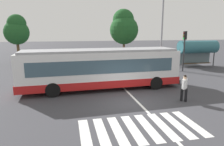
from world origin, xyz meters
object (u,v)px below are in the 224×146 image
Objects in this scene: pedestrian_crossing_street at (184,87)px; parked_car_blue at (78,59)px; city_transit_bus at (101,69)px; parked_car_red at (97,58)px; traffic_light_far_corner at (184,44)px; background_tree_right at (124,27)px; parked_car_champagne at (117,58)px; parked_car_teal at (56,60)px; parked_car_charcoal at (136,57)px; bus_stop_shelter at (198,47)px; twin_arm_street_lamp at (163,14)px; background_tree_left at (17,30)px.

parked_car_blue is at bearing 110.04° from pedestrian_crossing_street.
city_transit_bus is 2.63× the size of parked_car_red.
traffic_light_far_corner is 0.56× the size of background_tree_right.
traffic_light_far_corner reaches higher than city_transit_bus.
parked_car_champagne is (-0.37, 16.29, -0.20)m from pedestrian_crossing_street.
parked_car_red is 0.59× the size of background_tree_right.
parked_car_teal is at bearing 108.19° from city_transit_bus.
city_transit_bus is 7.09× the size of pedestrian_crossing_street.
city_transit_bus is 1.55× the size of background_tree_right.
pedestrian_crossing_street is 17.05m from parked_car_blue.
parked_car_charcoal is at bearing -0.00° from parked_car_blue.
city_transit_bus is 15.13m from bus_stop_shelter.
parked_car_charcoal is (6.93, 12.05, -0.82)m from city_transit_bus.
twin_arm_street_lamp reaches higher than bus_stop_shelter.
background_tree_right is at bearing 98.56° from twin_arm_street_lamp.
traffic_light_far_corner is at bearing -26.20° from background_tree_left.
parked_car_red is at bearing 83.11° from city_transit_bus.
pedestrian_crossing_street reaches higher than parked_car_red.
city_transit_bus reaches higher than parked_car_red.
background_tree_right is at bearing 46.20° from parked_car_red.
bus_stop_shelter is (6.32, -4.79, 1.65)m from parked_car_charcoal.
background_tree_left is at bearing 126.39° from pedestrian_crossing_street.
traffic_light_far_corner is at bearing -74.38° from background_tree_right.
city_transit_bus reaches higher than parked_car_blue.
background_tree_left is (-17.06, 7.51, -1.75)m from twin_arm_street_lamp.
parked_car_champagne is at bearing 174.06° from parked_car_charcoal.
background_tree_left reaches higher than pedestrian_crossing_street.
traffic_light_far_corner is (5.76, -7.25, 2.19)m from parked_car_champagne.
twin_arm_street_lamp is at bearing -76.40° from parked_car_charcoal.
parked_car_champagne is 9.51m from traffic_light_far_corner.
parked_car_blue is at bearing 148.17° from traffic_light_far_corner.
bus_stop_shelter is (13.25, 7.26, 0.83)m from city_transit_bus.
background_tree_right is at bearing 34.37° from parked_car_blue.
parked_car_champagne is 13.84m from background_tree_left.
parked_car_blue is 0.98× the size of parked_car_champagne.
pedestrian_crossing_street is 14.22m from bus_stop_shelter.
pedestrian_crossing_street is at bearing -61.76° from parked_car_teal.
city_transit_bus is 11.67m from twin_arm_street_lamp.
parked_car_red and parked_car_champagne have the same top height.
parked_car_blue is 10.36m from background_tree_right.
pedestrian_crossing_street is 0.37× the size of parked_car_red.
city_transit_bus is at bearing -151.29° from bus_stop_shelter.
parked_car_blue is at bearing -177.13° from parked_car_champagne.
background_tree_left reaches higher than parked_car_teal.
parked_car_red is at bearing -0.86° from parked_car_blue.
traffic_light_far_corner is 3.92m from bus_stop_shelter.
twin_arm_street_lamp reaches higher than parked_car_teal.
parked_car_red is 1.03× the size of parked_car_charcoal.
background_tree_right is (10.58, 5.28, 4.26)m from parked_car_teal.
parked_car_teal is 8.26m from parked_car_champagne.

